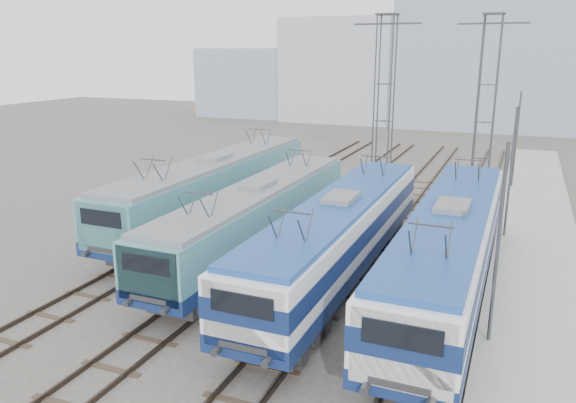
# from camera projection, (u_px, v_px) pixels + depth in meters

# --- Properties ---
(ground) EXTENTS (160.00, 160.00, 0.00)m
(ground) POSITION_uv_depth(u_px,v_px,m) (234.00, 327.00, 20.36)
(ground) COLOR #514C47
(platform) EXTENTS (4.00, 70.00, 0.30)m
(platform) POSITION_uv_depth(u_px,v_px,m) (538.00, 285.00, 23.63)
(platform) COLOR #9E9E99
(platform) RESTS_ON ground
(locomotive_far_left) EXTENTS (2.98, 18.86, 3.55)m
(locomotive_far_left) POSITION_uv_depth(u_px,v_px,m) (214.00, 186.00, 31.50)
(locomotive_far_left) COLOR navy
(locomotive_far_left) RESTS_ON ground
(locomotive_center_left) EXTENTS (2.74, 17.32, 3.26)m
(locomotive_center_left) POSITION_uv_depth(u_px,v_px,m) (256.00, 215.00, 26.47)
(locomotive_center_left) COLOR navy
(locomotive_center_left) RESTS_ON ground
(locomotive_center_right) EXTENTS (2.85, 18.02, 3.39)m
(locomotive_center_right) POSITION_uv_depth(u_px,v_px,m) (339.00, 232.00, 23.58)
(locomotive_center_right) COLOR navy
(locomotive_center_right) RESTS_ON ground
(locomotive_far_right) EXTENTS (2.93, 18.54, 3.49)m
(locomotive_far_right) POSITION_uv_depth(u_px,v_px,m) (449.00, 245.00, 21.92)
(locomotive_far_right) COLOR navy
(locomotive_far_right) RESTS_ON ground
(catenary_tower_west) EXTENTS (4.50, 1.20, 12.00)m
(catenary_tower_west) POSITION_uv_depth(u_px,v_px,m) (384.00, 97.00, 38.21)
(catenary_tower_west) COLOR #3F4247
(catenary_tower_west) RESTS_ON ground
(catenary_tower_east) EXTENTS (4.50, 1.20, 12.00)m
(catenary_tower_east) POSITION_uv_depth(u_px,v_px,m) (487.00, 98.00, 37.56)
(catenary_tower_east) COLOR #3F4247
(catenary_tower_east) RESTS_ON ground
(mast_front) EXTENTS (0.12, 0.12, 7.00)m
(mast_front) POSITION_uv_depth(u_px,v_px,m) (498.00, 250.00, 18.01)
(mast_front) COLOR #3F4247
(mast_front) RESTS_ON ground
(mast_mid) EXTENTS (0.12, 0.12, 7.00)m
(mast_mid) POSITION_uv_depth(u_px,v_px,m) (510.00, 176.00, 28.69)
(mast_mid) COLOR #3F4247
(mast_mid) RESTS_ON ground
(mast_rear) EXTENTS (0.12, 0.12, 7.00)m
(mast_rear) POSITION_uv_depth(u_px,v_px,m) (516.00, 142.00, 39.38)
(mast_rear) COLOR #3F4247
(mast_rear) RESTS_ON ground
(building_west) EXTENTS (18.00, 12.00, 14.00)m
(building_west) POSITION_uv_depth(u_px,v_px,m) (353.00, 70.00, 78.96)
(building_west) COLOR #A6ADBA
(building_west) RESTS_ON ground
(building_center) EXTENTS (22.00, 14.00, 18.00)m
(building_center) POSITION_uv_depth(u_px,v_px,m) (489.00, 56.00, 71.71)
(building_center) COLOR #8B97A9
(building_center) RESTS_ON ground
(building_far_west) EXTENTS (14.00, 10.00, 10.00)m
(building_far_west) POSITION_uv_depth(u_px,v_px,m) (251.00, 82.00, 85.47)
(building_far_west) COLOR #8B97A9
(building_far_west) RESTS_ON ground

